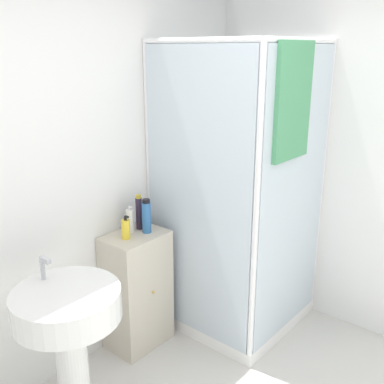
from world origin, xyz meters
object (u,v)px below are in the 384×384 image
Objects in this scene: shampoo_bottle_tall_black at (139,212)px; shampoo_bottle_blue at (147,216)px; lotion_bottle_white at (130,221)px; sink at (69,327)px; soap_dispenser at (126,229)px.

shampoo_bottle_tall_black reaches higher than shampoo_bottle_blue.
lotion_bottle_white is (-0.07, 0.09, -0.03)m from shampoo_bottle_blue.
sink is 0.99m from shampoo_bottle_tall_black.
lotion_bottle_white is at bearing 125.11° from shampoo_bottle_blue.
soap_dispenser is 0.12m from lotion_bottle_white.
lotion_bottle_white is at bearing 172.89° from shampoo_bottle_tall_black.
lotion_bottle_white reaches higher than soap_dispenser.
shampoo_bottle_tall_black is (0.87, 0.39, 0.28)m from sink.
lotion_bottle_white is at bearing 26.61° from sink.
lotion_bottle_white is (-0.08, 0.01, -0.04)m from shampoo_bottle_tall_black.
sink is 0.80m from soap_dispenser.
shampoo_bottle_tall_black reaches higher than soap_dispenser.
sink is 0.91m from lotion_bottle_white.
sink is at bearing -160.61° from shampoo_bottle_blue.
sink is 5.40× the size of lotion_bottle_white.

